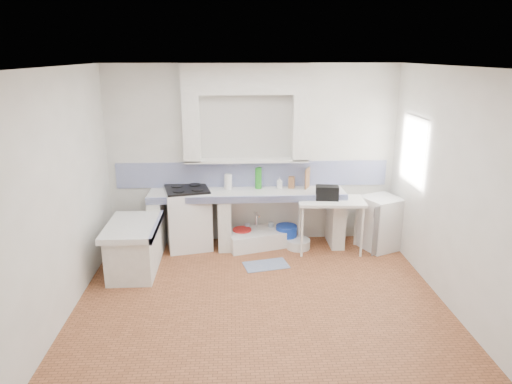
{
  "coord_description": "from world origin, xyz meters",
  "views": [
    {
      "loc": [
        -0.33,
        -5.1,
        2.94
      ],
      "look_at": [
        0.0,
        1.0,
        1.1
      ],
      "focal_mm": 32.47,
      "sensor_mm": 36.0,
      "label": 1
    }
  ],
  "objects_px": {
    "side_table": "(330,225)",
    "fridge": "(381,223)",
    "sink": "(257,239)",
    "stove": "(188,219)"
  },
  "relations": [
    {
      "from": "stove",
      "to": "sink",
      "type": "xyz_separation_m",
      "value": [
        1.07,
        -0.04,
        -0.35
      ]
    },
    {
      "from": "side_table",
      "to": "stove",
      "type": "bearing_deg",
      "value": 176.1
    },
    {
      "from": "side_table",
      "to": "fridge",
      "type": "distance_m",
      "value": 0.82
    },
    {
      "from": "stove",
      "to": "side_table",
      "type": "height_order",
      "value": "stove"
    },
    {
      "from": "stove",
      "to": "fridge",
      "type": "height_order",
      "value": "stove"
    },
    {
      "from": "sink",
      "to": "fridge",
      "type": "height_order",
      "value": "fridge"
    },
    {
      "from": "fridge",
      "to": "sink",
      "type": "bearing_deg",
      "value": 151.5
    },
    {
      "from": "sink",
      "to": "side_table",
      "type": "distance_m",
      "value": 1.17
    },
    {
      "from": "side_table",
      "to": "fridge",
      "type": "relative_size",
      "value": 1.2
    },
    {
      "from": "fridge",
      "to": "stove",
      "type": "bearing_deg",
      "value": 152.35
    }
  ]
}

